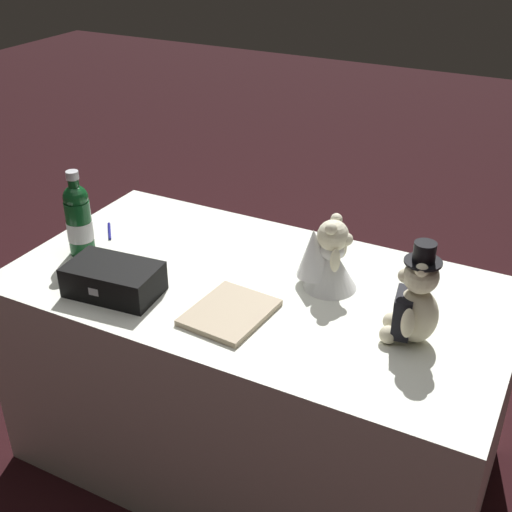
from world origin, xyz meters
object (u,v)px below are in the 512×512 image
object	(u,v)px
signing_pen	(109,230)
gift_case_black	(114,279)
teddy_bear_bride	(327,257)
champagne_bottle	(79,219)
guestbook	(230,312)
teddy_bear_groom	(414,303)

from	to	relation	value
signing_pen	gift_case_black	distance (m)	0.42
signing_pen	teddy_bear_bride	bearing A→B (deg)	1.07
champagne_bottle	signing_pen	world-z (taller)	champagne_bottle
signing_pen	guestbook	size ratio (longest dim) A/B	0.42
teddy_bear_groom	signing_pen	world-z (taller)	teddy_bear_groom
teddy_bear_groom	teddy_bear_bride	world-z (taller)	teddy_bear_groom
teddy_bear_bride	champagne_bottle	bearing A→B (deg)	-167.36
teddy_bear_groom	teddy_bear_bride	xyz separation A→B (m)	(-0.31, 0.15, -0.02)
signing_pen	guestbook	xyz separation A→B (m)	(0.65, -0.26, 0.00)
champagne_bottle	guestbook	size ratio (longest dim) A/B	1.16
teddy_bear_bride	signing_pen	bearing A→B (deg)	-178.93
champagne_bottle	signing_pen	xyz separation A→B (m)	(-0.02, 0.17, -0.12)
gift_case_black	teddy_bear_bride	bearing A→B (deg)	31.11
teddy_bear_groom	guestbook	xyz separation A→B (m)	(-0.49, -0.13, -0.11)
teddy_bear_groom	signing_pen	distance (m)	1.15
signing_pen	gift_case_black	size ratio (longest dim) A/B	0.36
signing_pen	teddy_bear_groom	bearing A→B (deg)	-6.83
gift_case_black	guestbook	xyz separation A→B (m)	(0.37, 0.06, -0.04)
champagne_bottle	gift_case_black	bearing A→B (deg)	-31.08
teddy_bear_groom	gift_case_black	size ratio (longest dim) A/B	1.03
teddy_bear_groom	teddy_bear_bride	distance (m)	0.35
teddy_bear_bride	signing_pen	size ratio (longest dim) A/B	2.22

